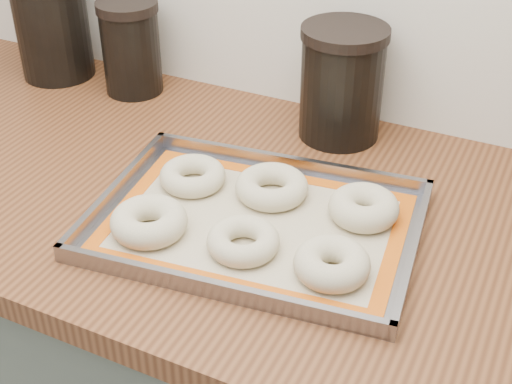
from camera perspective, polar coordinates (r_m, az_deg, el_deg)
The scene contains 13 objects.
cabinet at distance 1.48m, azimuth -7.56°, elevation -13.59°, with size 3.00×0.65×0.86m, color #5A6458.
countertop at distance 1.19m, azimuth -9.15°, elevation 1.18°, with size 3.06×0.68×0.04m, color brown.
baking_tray at distance 1.03m, azimuth -0.00°, elevation -2.45°, with size 0.50×0.38×0.03m.
baking_mat at distance 1.03m, azimuth 0.00°, elevation -2.54°, with size 0.45×0.34×0.00m.
bagel_front_left at distance 1.01m, azimuth -8.56°, elevation -2.34°, with size 0.11×0.11×0.04m, color beige.
bagel_front_mid at distance 0.97m, azimuth -1.03°, elevation -3.94°, with size 0.10×0.10×0.03m, color beige.
bagel_front_right at distance 0.93m, azimuth 6.09°, elevation -5.71°, with size 0.10×0.10×0.04m, color beige.
bagel_back_left at distance 1.11m, azimuth -5.09°, elevation 1.30°, with size 0.10×0.10×0.03m, color beige.
bagel_back_mid at distance 1.08m, azimuth 1.27°, elevation 0.42°, with size 0.11×0.11×0.04m, color beige.
bagel_back_right at distance 1.04m, azimuth 8.61°, elevation -1.23°, with size 0.10×0.10×0.04m, color beige.
canister_left at distance 1.49m, azimuth -16.08°, elevation 13.28°, with size 0.15×0.15×0.24m.
canister_mid at distance 1.40m, azimuth -9.98°, elevation 11.35°, with size 0.12×0.12×0.18m.
canister_right at distance 1.22m, azimuth 6.88°, elevation 8.67°, with size 0.15×0.15×0.20m.
Camera 1 is at (0.60, 0.87, 1.52)m, focal length 50.00 mm.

